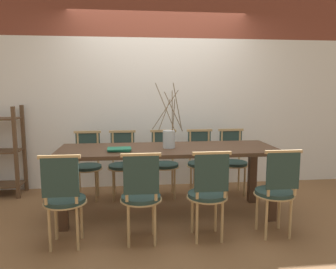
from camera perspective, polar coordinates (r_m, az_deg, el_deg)
The scene contains 14 objects.
ground_plane at distance 3.88m, azimuth 0.00°, elevation -13.71°, with size 16.00×16.00×0.00m, color brown.
wall_rear at distance 4.78m, azimuth -1.62°, elevation 10.03°, with size 12.00×0.06×3.20m.
dining_table at distance 3.68m, azimuth 0.00°, elevation -4.04°, with size 2.42×0.80×0.78m.
chair_near_leftend at distance 3.12m, azimuth -17.69°, elevation -10.22°, with size 0.39×0.39×0.88m.
chair_near_left at distance 3.06m, azimuth -4.71°, elevation -10.21°, with size 0.39×0.39×0.88m.
chair_near_center at distance 3.14m, azimuth 7.03°, elevation -9.76°, with size 0.39×0.39×0.88m.
chair_near_right at distance 3.35m, azimuth 18.36°, elevation -8.95°, with size 0.39×0.39×0.88m.
chair_far_leftend at distance 4.39m, azimuth -13.86°, elevation -4.73°, with size 0.39×0.39×0.88m.
chair_far_left at distance 4.36m, azimuth -7.89°, elevation -4.67°, with size 0.39×0.39×0.88m.
chair_far_center at distance 4.38m, azimuth -0.68°, elevation -4.54°, with size 0.39×0.39×0.88m.
chair_far_right at distance 4.45m, azimuth 5.74°, elevation -4.36°, with size 0.39×0.39×0.88m.
chair_far_rightend at distance 4.57m, azimuth 11.19°, elevation -4.16°, with size 0.39×0.39×0.88m.
vase_centerpiece at distance 3.64m, azimuth 0.18°, elevation -0.55°, with size 0.33×0.34×0.72m.
book_stack at distance 3.51m, azimuth -8.44°, elevation -2.57°, with size 0.26×0.19×0.03m.
Camera 1 is at (-0.40, -3.57, 1.45)m, focal length 35.00 mm.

